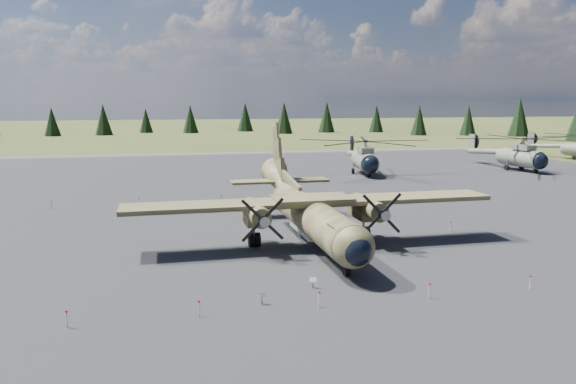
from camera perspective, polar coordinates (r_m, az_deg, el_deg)
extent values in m
plane|color=brown|center=(41.17, -4.56, -5.19)|extent=(500.00, 500.00, 0.00)
cube|color=#535357|center=(50.84, -6.11, -2.39)|extent=(120.00, 120.00, 0.04)
cylinder|color=#353C20|center=(39.72, 2.62, -2.60)|extent=(2.80, 16.50, 2.56)
sphere|color=#353C20|center=(32.10, 6.64, -5.57)|extent=(2.55, 2.55, 2.51)
sphere|color=black|center=(31.65, 6.95, -5.88)|extent=(1.87, 1.87, 1.84)
cube|color=black|center=(33.27, 5.81, -3.80)|extent=(1.85, 1.49, 0.50)
cone|color=#353C20|center=(49.86, -0.74, 1.01)|extent=(2.60, 6.32, 3.85)
cube|color=#ACAEB2|center=(40.81, 2.26, -3.78)|extent=(1.82, 5.51, 0.46)
cube|color=#2C331B|center=(39.95, 2.46, -0.99)|extent=(26.57, 3.49, 0.32)
cube|color=#353C20|center=(39.91, 2.46, -0.70)|extent=(5.54, 3.37, 0.32)
cylinder|color=#353C20|center=(38.89, -3.29, -2.04)|extent=(1.44, 4.78, 1.37)
cube|color=#353C20|center=(39.71, -3.47, -2.67)|extent=(1.42, 3.13, 0.73)
cone|color=gray|center=(36.03, -2.48, -2.96)|extent=(0.71, 0.83, 0.70)
cylinder|color=black|center=(40.07, -3.45, -4.85)|extent=(0.82, 1.02, 1.01)
cylinder|color=#353C20|center=(41.07, 8.09, -1.50)|extent=(1.44, 4.78, 1.37)
cube|color=#353C20|center=(41.86, 7.71, -2.11)|extent=(1.42, 3.13, 0.73)
cone|color=gray|center=(38.38, 9.70, -2.32)|extent=(0.71, 0.83, 0.70)
cylinder|color=black|center=(42.20, 7.67, -4.18)|extent=(0.82, 1.02, 1.01)
cube|color=#353C20|center=(46.43, 0.18, 1.06)|extent=(0.36, 6.91, 1.54)
cube|color=#2C331B|center=(50.29, -0.86, 1.13)|extent=(8.81, 2.14, 0.20)
cylinder|color=gray|center=(33.35, 5.97, -6.66)|extent=(0.13, 0.13, 0.82)
cylinder|color=black|center=(33.54, 5.95, -7.75)|extent=(0.33, 0.86, 0.86)
cylinder|color=gray|center=(78.09, 7.78, 3.10)|extent=(3.50, 7.50, 2.51)
sphere|color=black|center=(74.60, 8.35, 2.75)|extent=(2.61, 2.61, 2.31)
sphere|color=gray|center=(81.60, 7.26, 3.38)|extent=(2.61, 2.61, 2.31)
cube|color=gray|center=(77.54, 7.87, 4.24)|extent=(2.14, 3.41, 0.75)
cylinder|color=gray|center=(77.48, 7.88, 4.80)|extent=(0.41, 0.41, 1.00)
cylinder|color=gray|center=(85.24, 6.76, 3.89)|extent=(2.04, 8.59, 1.43)
cube|color=gray|center=(88.80, 6.31, 4.93)|extent=(0.42, 1.42, 2.41)
cylinder|color=black|center=(88.87, 6.54, 4.93)|extent=(0.43, 2.59, 2.61)
cylinder|color=black|center=(75.35, 8.23, 1.75)|extent=(0.37, 0.71, 0.68)
cylinder|color=black|center=(79.17, 6.62, 2.15)|extent=(0.41, 0.84, 0.80)
cylinder|color=gray|center=(79.10, 6.63, 2.53)|extent=(0.16, 0.16, 1.45)
cylinder|color=black|center=(79.72, 8.53, 2.16)|extent=(0.41, 0.84, 0.80)
cylinder|color=gray|center=(79.65, 8.54, 2.53)|extent=(0.16, 0.16, 1.45)
cylinder|color=gray|center=(88.17, 22.58, 3.19)|extent=(3.40, 7.52, 2.52)
sphere|color=black|center=(85.53, 24.19, 2.88)|extent=(2.59, 2.59, 2.32)
sphere|color=gray|center=(90.89, 21.05, 3.45)|extent=(2.59, 2.59, 2.32)
cube|color=gray|center=(87.73, 22.82, 4.21)|extent=(2.10, 3.42, 0.76)
cylinder|color=gray|center=(87.68, 22.85, 4.70)|extent=(0.41, 0.41, 1.01)
cylinder|color=gray|center=(93.75, 19.57, 3.92)|extent=(1.91, 8.65, 1.44)
cube|color=gray|center=(96.61, 18.20, 4.89)|extent=(0.39, 1.43, 2.42)
cylinder|color=black|center=(96.82, 18.37, 4.89)|extent=(0.38, 2.61, 2.62)
cylinder|color=black|center=(86.12, 23.85, 1.99)|extent=(0.37, 0.72, 0.69)
cylinder|color=black|center=(88.33, 21.34, 2.32)|extent=(0.40, 0.84, 0.81)
cylinder|color=gray|center=(88.27, 21.36, 2.66)|extent=(0.16, 0.16, 1.46)
cylinder|color=black|center=(90.13, 22.65, 2.37)|extent=(0.40, 0.84, 0.81)
cylinder|color=gray|center=(90.07, 22.67, 2.70)|extent=(0.16, 0.16, 1.46)
sphere|color=gray|center=(110.32, 26.41, 3.94)|extent=(2.72, 2.72, 2.06)
cylinder|color=gray|center=(111.88, 24.90, 4.27)|extent=(3.79, 7.31, 1.28)
cube|color=gray|center=(113.45, 23.45, 5.00)|extent=(0.69, 1.23, 2.15)
cylinder|color=black|center=(113.73, 23.53, 5.00)|extent=(0.99, 2.15, 2.33)
cylinder|color=black|center=(108.39, 27.07, 3.12)|extent=(0.54, 0.77, 0.72)
cylinder|color=gray|center=(108.34, 27.09, 3.36)|extent=(0.17, 0.17, 1.30)
cube|color=gray|center=(29.24, -2.69, -10.87)|extent=(0.09, 0.09, 0.49)
cube|color=white|center=(29.12, -2.68, -10.46)|extent=(0.42, 0.27, 0.27)
cube|color=gray|center=(31.60, 2.53, -9.27)|extent=(0.09, 0.09, 0.50)
cube|color=white|center=(31.48, 2.55, -8.88)|extent=(0.43, 0.27, 0.28)
cylinder|color=white|center=(28.23, -21.55, -11.97)|extent=(0.07, 0.07, 0.80)
cylinder|color=#B12112|center=(28.09, -21.60, -11.21)|extent=(0.12, 0.12, 0.10)
cylinder|color=white|center=(27.87, -9.03, -11.68)|extent=(0.07, 0.07, 0.80)
cylinder|color=#B12112|center=(27.72, -9.05, -10.91)|extent=(0.12, 0.12, 0.10)
cylinder|color=white|center=(28.78, 3.20, -10.88)|extent=(0.07, 0.07, 0.80)
cylinder|color=#B12112|center=(28.64, 3.21, -10.13)|extent=(0.12, 0.12, 0.10)
cylinder|color=white|center=(30.85, 14.16, -9.74)|extent=(0.07, 0.07, 0.80)
cylinder|color=#B12112|center=(30.73, 14.19, -9.04)|extent=(0.12, 0.12, 0.10)
cylinder|color=white|center=(33.88, 23.39, -8.50)|extent=(0.07, 0.07, 0.80)
cylinder|color=#B12112|center=(33.76, 23.44, -7.86)|extent=(0.12, 0.12, 0.10)
cylinder|color=white|center=(57.38, -22.89, -1.32)|extent=(0.07, 0.07, 0.80)
cylinder|color=#B12112|center=(57.31, -22.92, -0.93)|extent=(0.12, 0.12, 0.10)
cylinder|color=white|center=(56.44, -14.89, -1.06)|extent=(0.07, 0.07, 0.80)
cylinder|color=#B12112|center=(56.37, -14.91, -0.66)|extent=(0.12, 0.12, 0.10)
cylinder|color=white|center=(56.62, -6.78, -0.77)|extent=(0.07, 0.07, 0.80)
cylinder|color=#B12112|center=(56.55, -6.79, -0.37)|extent=(0.12, 0.12, 0.10)
cylinder|color=white|center=(57.92, 1.12, -0.47)|extent=(0.07, 0.07, 0.80)
cylinder|color=#B12112|center=(57.85, 1.12, -0.08)|extent=(0.12, 0.12, 0.10)
cylinder|color=white|center=(60.26, 8.53, -0.19)|extent=(0.07, 0.07, 0.80)
cylinder|color=#B12112|center=(60.20, 8.54, 0.19)|extent=(0.12, 0.12, 0.10)
cylinder|color=white|center=(46.20, 16.19, -3.41)|extent=(0.07, 0.07, 0.80)
cylinder|color=#B12112|center=(46.11, 16.21, -2.93)|extent=(0.12, 0.12, 0.10)
cone|color=black|center=(171.17, 22.45, 7.07)|extent=(5.99, 5.99, 10.70)
cone|color=black|center=(170.34, 17.83, 6.97)|extent=(4.82, 4.82, 8.60)
cone|color=black|center=(167.13, 13.17, 7.15)|extent=(4.88, 4.88, 8.72)
cone|color=black|center=(180.02, 8.97, 7.40)|extent=(4.77, 4.77, 8.51)
cone|color=black|center=(177.32, 3.94, 7.63)|extent=(5.35, 5.35, 9.55)
cone|color=black|center=(170.59, -0.41, 7.57)|extent=(5.31, 5.31, 9.48)
cone|color=black|center=(182.92, -4.37, 7.62)|extent=(5.13, 5.13, 9.16)
cone|color=black|center=(175.90, -9.89, 7.33)|extent=(4.79, 4.79, 8.55)
cone|color=black|center=(180.05, -14.24, 7.07)|extent=(4.21, 4.21, 7.52)
cone|color=black|center=(171.23, -18.25, 7.01)|extent=(4.99, 4.99, 8.91)
cone|color=black|center=(171.79, -22.86, 6.61)|extent=(4.51, 4.51, 8.05)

